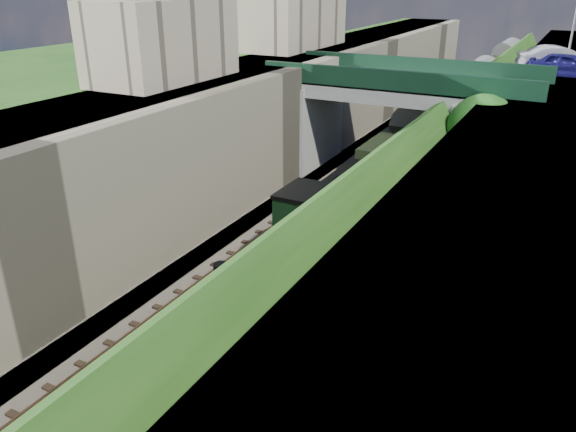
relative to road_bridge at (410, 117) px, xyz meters
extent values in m
plane|color=#1E4714|center=(-0.94, -24.00, -4.08)|extent=(160.00, 160.00, 0.00)
cube|color=#473F38|center=(-0.94, -4.00, -3.98)|extent=(10.00, 90.00, 0.20)
cube|color=#756B56|center=(-6.44, -4.00, -0.58)|extent=(1.00, 90.00, 7.00)
cube|color=#262628|center=(-9.94, -4.00, -0.58)|extent=(6.00, 90.00, 7.00)
cube|color=#262628|center=(8.56, -4.00, -0.95)|extent=(8.00, 90.00, 6.25)
cube|color=#1E4714|center=(4.06, -4.00, -1.38)|extent=(4.02, 90.00, 6.36)
sphere|color=#194C14|center=(4.65, -22.70, -0.21)|extent=(1.88, 1.88, 1.88)
sphere|color=#194C14|center=(4.24, -18.89, -0.88)|extent=(1.51, 1.51, 1.51)
sphere|color=#194C14|center=(3.19, -16.55, -2.58)|extent=(2.10, 2.10, 2.10)
sphere|color=#194C14|center=(5.21, -13.64, 0.70)|extent=(1.35, 1.35, 1.35)
sphere|color=#194C14|center=(3.26, -9.45, -2.47)|extent=(2.38, 2.38, 2.38)
sphere|color=#194C14|center=(2.75, -6.11, -3.29)|extent=(2.10, 2.10, 2.10)
sphere|color=#194C14|center=(4.05, -4.26, -1.19)|extent=(1.58, 1.58, 1.58)
sphere|color=#194C14|center=(2.64, -1.51, -3.47)|extent=(1.22, 1.22, 1.22)
sphere|color=#194C14|center=(3.32, 2.87, -2.37)|extent=(1.78, 1.78, 1.78)
sphere|color=#194C14|center=(4.48, 5.62, -0.49)|extent=(1.66, 1.66, 1.66)
sphere|color=#194C14|center=(4.28, 7.95, -0.81)|extent=(1.21, 1.21, 1.21)
sphere|color=#194C14|center=(3.00, 11.35, -2.88)|extent=(1.64, 1.64, 1.64)
sphere|color=#194C14|center=(4.50, 14.41, -0.45)|extent=(1.43, 1.43, 1.43)
sphere|color=#194C14|center=(4.82, 16.75, 0.06)|extent=(1.28, 1.28, 1.28)
sphere|color=#194C14|center=(4.32, 19.61, -0.75)|extent=(1.33, 1.33, 1.33)
sphere|color=#194C14|center=(3.80, 22.04, -1.59)|extent=(1.58, 1.58, 1.58)
sphere|color=#194C14|center=(3.55, 25.24, -2.01)|extent=(1.63, 1.63, 1.63)
sphere|color=#194C14|center=(4.89, 29.10, 0.18)|extent=(2.17, 2.17, 2.17)
sphere|color=#194C14|center=(4.09, 32.92, -1.13)|extent=(2.17, 2.17, 2.17)
sphere|color=#194C14|center=(5.23, 34.33, 0.74)|extent=(1.85, 1.85, 1.85)
sphere|color=#194C14|center=(4.68, 38.58, -0.17)|extent=(1.58, 1.58, 1.58)
sphere|color=#194C14|center=(3.92, 40.61, -1.39)|extent=(1.72, 1.72, 1.72)
cube|color=black|center=(-2.94, -4.00, -3.84)|extent=(2.50, 90.00, 0.07)
cube|color=brown|center=(-3.66, -4.00, -3.75)|extent=(0.08, 90.00, 0.14)
cube|color=brown|center=(-2.23, -4.00, -3.75)|extent=(0.08, 90.00, 0.14)
cube|color=black|center=(0.26, -4.00, -3.84)|extent=(2.50, 90.00, 0.07)
cube|color=brown|center=(-0.46, -4.00, -3.75)|extent=(0.08, 90.00, 0.14)
cube|color=brown|center=(0.97, -4.00, -3.75)|extent=(0.08, 90.00, 0.14)
cube|color=gray|center=(-0.44, 0.00, 1.62)|extent=(16.00, 6.00, 0.90)
cube|color=#11311F|center=(-0.44, -2.85, 2.57)|extent=(16.00, 0.30, 1.20)
cube|color=#11311F|center=(-0.44, 2.85, 2.57)|extent=(16.00, 0.30, 1.20)
cube|color=gray|center=(-6.44, 0.00, -1.23)|extent=(1.40, 6.40, 5.70)
cube|color=gray|center=(4.26, 0.00, -1.23)|extent=(2.40, 6.40, 5.70)
cube|color=gray|center=(-11.44, 6.00, 5.92)|extent=(5.00, 10.00, 6.00)
cube|color=gray|center=(-10.44, -10.00, 4.92)|extent=(4.00, 8.00, 4.00)
cylinder|color=black|center=(4.86, -3.98, -1.88)|extent=(0.30, 0.30, 4.40)
sphere|color=#194C14|center=(4.86, -3.98, 0.72)|extent=(3.60, 3.60, 3.60)
sphere|color=#194C14|center=(5.36, -3.18, 0.12)|extent=(2.40, 2.40, 2.40)
cylinder|color=gray|center=(7.82, 7.64, 5.17)|extent=(0.14, 0.14, 6.00)
imported|color=navy|center=(7.96, 5.43, 2.93)|extent=(4.52, 2.05, 1.51)
imported|color=#ACABB0|center=(7.29, 7.72, 2.99)|extent=(5.24, 3.61, 1.64)
cube|color=black|center=(0.26, -18.00, -3.58)|extent=(2.40, 8.40, 0.60)
cube|color=black|center=(0.26, -17.00, -3.03)|extent=(2.70, 10.00, 0.35)
cube|color=maroon|center=(0.26, -22.10, -3.13)|extent=(2.70, 0.25, 0.70)
cylinder|color=black|center=(0.26, -17.80, -1.73)|extent=(1.90, 5.60, 1.90)
cylinder|color=black|center=(0.26, -21.10, -1.73)|extent=(1.96, 1.80, 1.96)
cylinder|color=white|center=(0.26, -22.08, -1.73)|extent=(1.10, 0.05, 1.10)
cylinder|color=black|center=(0.26, -21.10, -0.53)|extent=(0.44, 0.44, 0.90)
sphere|color=black|center=(0.26, -18.80, -0.73)|extent=(0.76, 0.76, 0.76)
cylinder|color=#A57F33|center=(0.26, -17.00, -0.63)|extent=(0.32, 0.32, 0.50)
cube|color=black|center=(0.26, -14.20, -1.58)|extent=(2.75, 2.40, 2.80)
cube|color=black|center=(0.26, -14.20, -0.13)|extent=(2.85, 2.50, 0.15)
cube|color=black|center=(-0.99, -20.60, -3.23)|extent=(0.60, 1.40, 0.90)
cube|color=black|center=(1.51, -20.60, -3.23)|extent=(0.60, 1.40, 0.90)
cube|color=black|center=(0.26, -9.80, -3.63)|extent=(2.30, 6.00, 0.50)
cube|color=black|center=(0.26, -9.80, -3.38)|extent=(2.60, 6.00, 0.50)
cube|color=black|center=(0.26, -9.80, -2.18)|extent=(2.70, 6.00, 2.40)
cube|color=black|center=(0.26, -9.80, -0.93)|extent=(2.50, 5.60, 0.20)
cube|color=black|center=(0.26, 2.80, -3.68)|extent=(2.30, 17.00, 0.40)
cube|color=black|center=(0.26, 2.80, -3.43)|extent=(2.50, 17.00, 0.50)
cube|color=black|center=(0.26, 2.80, -1.93)|extent=(2.80, 18.00, 2.70)
cube|color=slate|center=(0.26, 2.80, -0.43)|extent=(2.90, 18.00, 0.50)
cube|color=black|center=(0.26, 21.60, -3.68)|extent=(2.30, 17.00, 0.40)
cube|color=black|center=(0.26, 21.60, -3.43)|extent=(2.50, 17.00, 0.50)
cube|color=black|center=(0.26, 21.60, -1.93)|extent=(2.80, 18.00, 2.70)
cube|color=slate|center=(0.26, 21.60, -0.43)|extent=(2.90, 18.00, 0.50)
cube|color=black|center=(0.26, 40.40, -3.68)|extent=(2.30, 17.00, 0.40)
cube|color=black|center=(0.26, 40.40, -3.43)|extent=(2.50, 17.00, 0.50)
cube|color=black|center=(0.26, 40.40, -1.93)|extent=(2.80, 18.00, 2.70)
cube|color=slate|center=(0.26, 40.40, -0.43)|extent=(2.90, 18.00, 0.50)
camera|label=1|loc=(9.04, -33.49, 7.97)|focal=35.00mm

